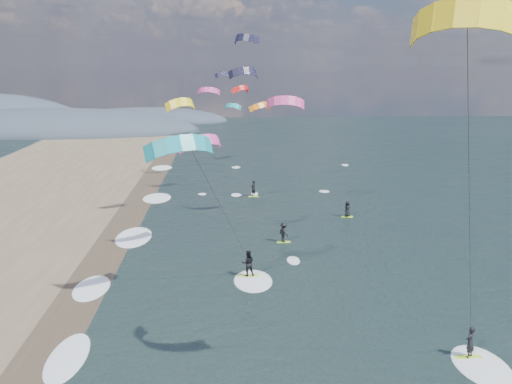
{
  "coord_description": "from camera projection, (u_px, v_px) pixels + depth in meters",
  "views": [
    {
      "loc": [
        -2.79,
        -20.36,
        14.47
      ],
      "look_at": [
        -1.0,
        12.0,
        7.0
      ],
      "focal_mm": 40.0,
      "sensor_mm": 36.0,
      "label": 1
    }
  ],
  "objects": [
    {
      "name": "bg_kite_field",
      "position": [
        236.0,
        89.0,
        73.76
      ],
      "size": [
        12.89,
        70.17,
        11.36
      ],
      "color": "#D83F8C",
      "rests_on": "ground"
    },
    {
      "name": "kitesurfer_near_a",
      "position": [
        470.0,
        109.0,
        20.67
      ],
      "size": [
        7.77,
        9.04,
        16.94
      ],
      "color": "#B8F82B",
      "rests_on": "ground"
    },
    {
      "name": "wet_sand_strip",
      "position": [
        64.0,
        322.0,
        32.29
      ],
      "size": [
        3.0,
        240.0,
        0.0
      ],
      "primitive_type": "cube",
      "color": "#382D23",
      "rests_on": "ground"
    },
    {
      "name": "coastal_hills",
      "position": [
        34.0,
        128.0,
        125.74
      ],
      "size": [
        80.0,
        41.0,
        15.0
      ],
      "color": "#3D4756",
      "rests_on": "ground"
    },
    {
      "name": "shoreline_surf",
      "position": [
        103.0,
        289.0,
        36.98
      ],
      "size": [
        2.4,
        79.4,
        0.11
      ],
      "color": "white",
      "rests_on": "ground"
    },
    {
      "name": "kitesurfer_near_b",
      "position": [
        210.0,
        188.0,
        33.23
      ],
      "size": [
        7.26,
        8.94,
        11.41
      ],
      "color": "#B8F82B",
      "rests_on": "ground"
    },
    {
      "name": "far_kitesurfers",
      "position": [
        293.0,
        214.0,
        52.05
      ],
      "size": [
        9.58,
        17.2,
        1.77
      ],
      "color": "#B8F82B",
      "rests_on": "ground"
    }
  ]
}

